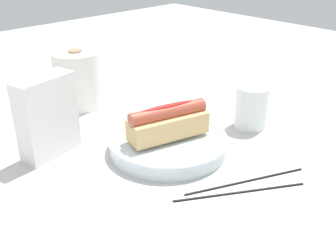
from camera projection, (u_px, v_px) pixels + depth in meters
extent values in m
plane|color=beige|center=(169.00, 155.00, 0.74)|extent=(2.40, 2.40, 0.00)
cylinder|color=silver|center=(168.00, 144.00, 0.76)|extent=(0.22, 0.22, 0.03)
torus|color=silver|center=(168.00, 138.00, 0.75)|extent=(0.23, 0.23, 0.01)
cube|color=#DBB270|center=(168.00, 126.00, 0.74)|extent=(0.16, 0.09, 0.04)
cylinder|color=#B24C38|center=(168.00, 112.00, 0.73)|extent=(0.15, 0.06, 0.03)
ellipsoid|color=red|center=(168.00, 106.00, 0.72)|extent=(0.11, 0.04, 0.01)
cylinder|color=white|center=(251.00, 107.00, 0.83)|extent=(0.07, 0.07, 0.09)
cylinder|color=silver|center=(251.00, 110.00, 0.84)|extent=(0.06, 0.06, 0.07)
cylinder|color=white|center=(78.00, 79.00, 0.93)|extent=(0.11, 0.11, 0.13)
cylinder|color=#997A5B|center=(75.00, 51.00, 0.90)|extent=(0.03, 0.03, 0.00)
cube|color=white|center=(47.00, 117.00, 0.72)|extent=(0.12, 0.07, 0.15)
cylinder|color=black|center=(246.00, 181.00, 0.66)|extent=(0.20, 0.09, 0.01)
cylinder|color=black|center=(241.00, 191.00, 0.64)|extent=(0.19, 0.12, 0.01)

